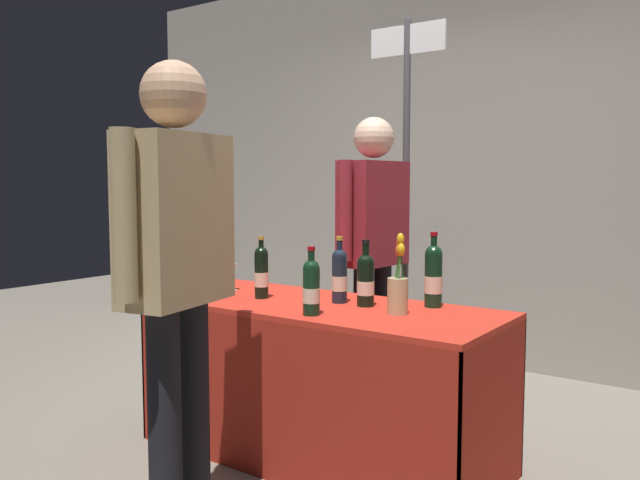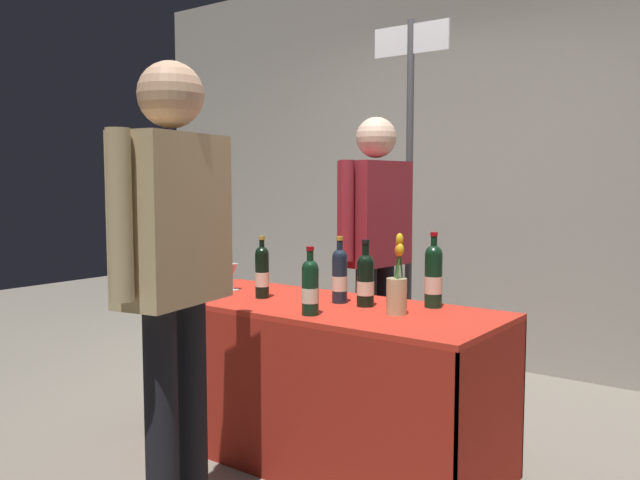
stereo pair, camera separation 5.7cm
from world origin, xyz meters
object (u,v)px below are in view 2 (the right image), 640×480
object	(u,v)px
featured_wine_bottle	(213,266)
vendor_presenter	(375,235)
taster_foreground_right	(174,252)
booth_signpost	(409,167)
tasting_table	(320,351)
wine_glass_near_vendor	(232,271)
display_bottle_0	(365,279)
flower_vase	(397,288)

from	to	relation	value
featured_wine_bottle	vendor_presenter	distance (m)	0.95
taster_foreground_right	booth_signpost	bearing A→B (deg)	-6.56
tasting_table	wine_glass_near_vendor	xyz separation A→B (m)	(-0.61, 0.04, 0.33)
display_bottle_0	wine_glass_near_vendor	distance (m)	0.81
flower_vase	taster_foreground_right	distance (m)	0.98
tasting_table	display_bottle_0	world-z (taller)	display_bottle_0
booth_signpost	tasting_table	bearing A→B (deg)	-81.48
vendor_presenter	display_bottle_0	bearing A→B (deg)	33.15
wine_glass_near_vendor	vendor_presenter	size ratio (longest dim) A/B	0.08
booth_signpost	featured_wine_bottle	bearing A→B (deg)	-112.06
wine_glass_near_vendor	booth_signpost	xyz separation A→B (m)	(0.43, 1.13, 0.56)
display_bottle_0	taster_foreground_right	world-z (taller)	taster_foreground_right
tasting_table	flower_vase	size ratio (longest dim) A/B	4.90
display_bottle_0	featured_wine_bottle	bearing A→B (deg)	-172.14
display_bottle_0	taster_foreground_right	bearing A→B (deg)	-104.48
display_bottle_0	booth_signpost	distance (m)	1.27
featured_wine_bottle	tasting_table	bearing A→B (deg)	3.86
flower_vase	booth_signpost	world-z (taller)	booth_signpost
tasting_table	booth_signpost	distance (m)	1.48
display_bottle_0	taster_foreground_right	distance (m)	0.97
wine_glass_near_vendor	display_bottle_0	bearing A→B (deg)	2.46
featured_wine_bottle	flower_vase	distance (m)	1.08
featured_wine_bottle	display_bottle_0	world-z (taller)	featured_wine_bottle
tasting_table	wine_glass_near_vendor	world-z (taller)	wine_glass_near_vendor
wine_glass_near_vendor	vendor_presenter	distance (m)	0.85
tasting_table	display_bottle_0	xyz separation A→B (m)	(0.20, 0.08, 0.35)
flower_vase	featured_wine_bottle	bearing A→B (deg)	-177.36
featured_wine_bottle	display_bottle_0	distance (m)	0.88
display_bottle_0	wine_glass_near_vendor	bearing A→B (deg)	-177.54
featured_wine_bottle	display_bottle_0	size ratio (longest dim) A/B	1.01
display_bottle_0	flower_vase	world-z (taller)	flower_vase
tasting_table	featured_wine_bottle	xyz separation A→B (m)	(-0.67, -0.04, 0.36)
display_bottle_0	vendor_presenter	world-z (taller)	vendor_presenter
featured_wine_bottle	vendor_presenter	world-z (taller)	vendor_presenter
tasting_table	taster_foreground_right	bearing A→B (deg)	-92.35
flower_vase	taster_foreground_right	size ratio (longest dim) A/B	0.20
featured_wine_bottle	wine_glass_near_vendor	size ratio (longest dim) A/B	2.21
tasting_table	featured_wine_bottle	world-z (taller)	featured_wine_bottle
featured_wine_bottle	vendor_presenter	size ratio (longest dim) A/B	0.19
flower_vase	wine_glass_near_vendor	bearing A→B (deg)	178.00
featured_wine_bottle	flower_vase	size ratio (longest dim) A/B	0.89
wine_glass_near_vendor	vendor_presenter	xyz separation A→B (m)	(0.45, 0.70, 0.17)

